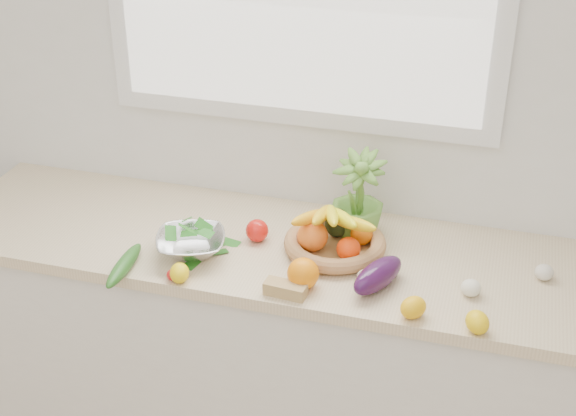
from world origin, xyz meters
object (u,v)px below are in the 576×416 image
(potted_herb, at_px, (358,197))
(fruit_basket, at_px, (334,237))
(cucumber, at_px, (124,265))
(apple, at_px, (257,231))
(colander_with_spinach, at_px, (191,239))
(eggplant, at_px, (378,275))

(potted_herb, height_order, fruit_basket, potted_herb)
(potted_herb, bearing_deg, cucumber, -146.74)
(apple, xyz_separation_m, fruit_basket, (0.25, 0.01, 0.01))
(apple, height_order, potted_herb, potted_herb)
(apple, bearing_deg, potted_herb, 23.17)
(apple, distance_m, cucumber, 0.44)
(colander_with_spinach, bearing_deg, apple, 39.50)
(apple, distance_m, potted_herb, 0.34)
(eggplant, xyz_separation_m, colander_with_spinach, (-0.59, 0.01, 0.02))
(potted_herb, bearing_deg, colander_with_spinach, -150.23)
(eggplant, relative_size, colander_with_spinach, 0.78)
(fruit_basket, bearing_deg, colander_with_spinach, -160.50)
(eggplant, bearing_deg, apple, 160.06)
(apple, height_order, eggplant, eggplant)
(eggplant, bearing_deg, potted_herb, 113.62)
(fruit_basket, distance_m, colander_with_spinach, 0.45)
(eggplant, height_order, fruit_basket, fruit_basket)
(eggplant, distance_m, colander_with_spinach, 0.59)
(apple, distance_m, eggplant, 0.45)
(eggplant, relative_size, potted_herb, 0.69)
(cucumber, bearing_deg, fruit_basket, 26.78)
(colander_with_spinach, bearing_deg, potted_herb, 29.77)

